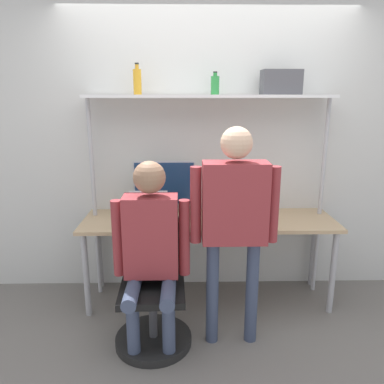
{
  "coord_description": "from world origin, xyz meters",
  "views": [
    {
      "loc": [
        -0.21,
        -2.71,
        1.78
      ],
      "look_at": [
        -0.15,
        -0.1,
        1.1
      ],
      "focal_mm": 35.0,
      "sensor_mm": 36.0,
      "label": 1
    }
  ],
  "objects_px": {
    "monitor": "(164,186)",
    "laptop": "(148,215)",
    "storage_box": "(281,82)",
    "person_seated": "(151,243)",
    "person_standing": "(235,211)",
    "bottle_amber": "(137,81)",
    "cell_phone": "(183,225)",
    "office_chair": "(153,307)",
    "bottle_green": "(215,85)"
  },
  "relations": [
    {
      "from": "cell_phone",
      "to": "office_chair",
      "type": "bearing_deg",
      "value": -118.29
    },
    {
      "from": "cell_phone",
      "to": "storage_box",
      "type": "relative_size",
      "value": 0.48
    },
    {
      "from": "person_seated",
      "to": "person_standing",
      "type": "bearing_deg",
      "value": 3.33
    },
    {
      "from": "bottle_amber",
      "to": "person_standing",
      "type": "bearing_deg",
      "value": -45.41
    },
    {
      "from": "person_seated",
      "to": "cell_phone",
      "type": "bearing_deg",
      "value": 64.35
    },
    {
      "from": "person_seated",
      "to": "bottle_amber",
      "type": "height_order",
      "value": "bottle_amber"
    },
    {
      "from": "cell_phone",
      "to": "bottle_amber",
      "type": "xyz_separation_m",
      "value": [
        -0.37,
        0.3,
        1.13
      ]
    },
    {
      "from": "person_seated",
      "to": "monitor",
      "type": "bearing_deg",
      "value": 85.36
    },
    {
      "from": "laptop",
      "to": "person_seated",
      "type": "bearing_deg",
      "value": -82.92
    },
    {
      "from": "laptop",
      "to": "person_standing",
      "type": "distance_m",
      "value": 0.84
    },
    {
      "from": "office_chair",
      "to": "storage_box",
      "type": "bearing_deg",
      "value": 34.88
    },
    {
      "from": "monitor",
      "to": "person_standing",
      "type": "distance_m",
      "value": 0.88
    },
    {
      "from": "bottle_amber",
      "to": "laptop",
      "type": "bearing_deg",
      "value": -70.69
    },
    {
      "from": "bottle_amber",
      "to": "cell_phone",
      "type": "bearing_deg",
      "value": -39.04
    },
    {
      "from": "office_chair",
      "to": "monitor",
      "type": "bearing_deg",
      "value": 84.94
    },
    {
      "from": "laptop",
      "to": "storage_box",
      "type": "xyz_separation_m",
      "value": [
        1.09,
        0.22,
        1.06
      ]
    },
    {
      "from": "cell_phone",
      "to": "person_seated",
      "type": "distance_m",
      "value": 0.52
    },
    {
      "from": "laptop",
      "to": "storage_box",
      "type": "distance_m",
      "value": 1.54
    },
    {
      "from": "laptop",
      "to": "person_seated",
      "type": "xyz_separation_m",
      "value": [
        0.07,
        -0.55,
        -0.03
      ]
    },
    {
      "from": "monitor",
      "to": "office_chair",
      "type": "relative_size",
      "value": 0.59
    },
    {
      "from": "bottle_amber",
      "to": "bottle_green",
      "type": "distance_m",
      "value": 0.63
    },
    {
      "from": "monitor",
      "to": "storage_box",
      "type": "height_order",
      "value": "storage_box"
    },
    {
      "from": "cell_phone",
      "to": "office_chair",
      "type": "height_order",
      "value": "office_chair"
    },
    {
      "from": "monitor",
      "to": "bottle_green",
      "type": "distance_m",
      "value": 0.95
    },
    {
      "from": "person_seated",
      "to": "person_standing",
      "type": "height_order",
      "value": "person_standing"
    },
    {
      "from": "cell_phone",
      "to": "laptop",
      "type": "bearing_deg",
      "value": 164.57
    },
    {
      "from": "storage_box",
      "to": "person_seated",
      "type": "bearing_deg",
      "value": -143.33
    },
    {
      "from": "monitor",
      "to": "laptop",
      "type": "height_order",
      "value": "monitor"
    },
    {
      "from": "monitor",
      "to": "person_seated",
      "type": "xyz_separation_m",
      "value": [
        -0.06,
        -0.74,
        -0.22
      ]
    },
    {
      "from": "office_chair",
      "to": "person_standing",
      "type": "relative_size",
      "value": 0.57
    },
    {
      "from": "cell_phone",
      "to": "person_standing",
      "type": "bearing_deg",
      "value": -50.83
    },
    {
      "from": "office_chair",
      "to": "bottle_amber",
      "type": "bearing_deg",
      "value": 101.28
    },
    {
      "from": "monitor",
      "to": "laptop",
      "type": "relative_size",
      "value": 1.67
    },
    {
      "from": "person_standing",
      "to": "bottle_green",
      "type": "relative_size",
      "value": 8.76
    },
    {
      "from": "person_seated",
      "to": "office_chair",
      "type": "bearing_deg",
      "value": 91.61
    },
    {
      "from": "cell_phone",
      "to": "bottle_amber",
      "type": "bearing_deg",
      "value": 140.96
    },
    {
      "from": "monitor",
      "to": "storage_box",
      "type": "bearing_deg",
      "value": 1.16
    },
    {
      "from": "laptop",
      "to": "person_standing",
      "type": "bearing_deg",
      "value": -38.54
    },
    {
      "from": "office_chair",
      "to": "bottle_amber",
      "type": "distance_m",
      "value": 1.77
    },
    {
      "from": "office_chair",
      "to": "laptop",
      "type": "bearing_deg",
      "value": 97.6
    },
    {
      "from": "person_standing",
      "to": "monitor",
      "type": "bearing_deg",
      "value": 125.94
    },
    {
      "from": "monitor",
      "to": "bottle_amber",
      "type": "relative_size",
      "value": 2.15
    },
    {
      "from": "person_seated",
      "to": "bottle_amber",
      "type": "xyz_separation_m",
      "value": [
        -0.14,
        0.76,
        1.09
      ]
    },
    {
      "from": "office_chair",
      "to": "person_standing",
      "type": "xyz_separation_m",
      "value": [
        0.58,
        -0.01,
        0.74
      ]
    },
    {
      "from": "monitor",
      "to": "cell_phone",
      "type": "distance_m",
      "value": 0.41
    },
    {
      "from": "bottle_green",
      "to": "storage_box",
      "type": "xyz_separation_m",
      "value": [
        0.54,
        0.0,
        0.02
      ]
    },
    {
      "from": "office_chair",
      "to": "bottle_amber",
      "type": "relative_size",
      "value": 3.66
    },
    {
      "from": "person_seated",
      "to": "bottle_green",
      "type": "xyz_separation_m",
      "value": [
        0.49,
        0.76,
        1.06
      ]
    },
    {
      "from": "monitor",
      "to": "person_standing",
      "type": "relative_size",
      "value": 0.33
    },
    {
      "from": "laptop",
      "to": "office_chair",
      "type": "height_order",
      "value": "laptop"
    }
  ]
}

